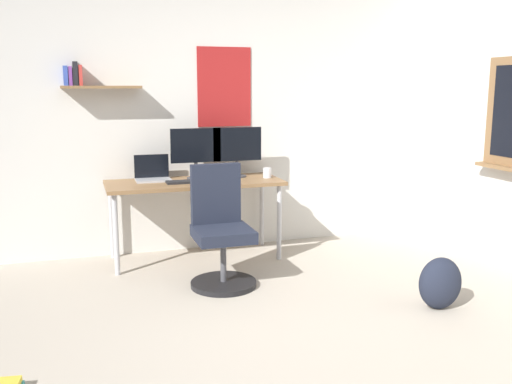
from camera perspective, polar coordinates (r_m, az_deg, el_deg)
name	(u,v)px	position (r m, az deg, el deg)	size (l,w,h in m)	color
ground_plane	(283,357)	(3.43, 2.73, -16.32)	(5.20, 5.20, 0.00)	#ADA393
wall_back	(193,114)	(5.43, -6.34, 7.86)	(5.00, 0.30, 2.60)	silver
desk	(195,189)	(5.10, -6.21, 0.35)	(1.56, 0.62, 0.72)	olive
office_chair	(221,234)	(4.48, -3.56, -4.26)	(0.52, 0.52, 0.95)	black
laptop	(153,174)	(5.17, -10.39, 1.76)	(0.31, 0.21, 0.23)	#ADAFB5
monitor_primary	(196,150)	(5.16, -6.09, 4.27)	(0.46, 0.17, 0.46)	#38383D
monitor_secondary	(237,148)	(5.25, -1.91, 4.43)	(0.46, 0.17, 0.46)	#38383D
keyboard	(187,182)	(5.00, -6.93, 1.04)	(0.37, 0.13, 0.02)	black
computer_mouse	(218,179)	(5.06, -3.81, 1.29)	(0.10, 0.06, 0.03)	#262628
coffee_mug	(267,173)	(5.23, 1.13, 1.94)	(0.08, 0.08, 0.09)	silver
backpack	(440,283)	(4.25, 18.08, -8.73)	(0.32, 0.22, 0.37)	#1E2333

